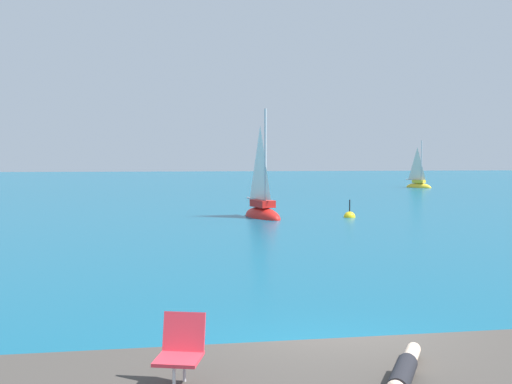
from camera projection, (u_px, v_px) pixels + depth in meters
The scene contains 7 objects.
ground_plane at pixel (330, 364), 10.12m from camera, with size 160.00×160.00×0.00m, color #0F5675.
boulder_inland at pixel (133, 384), 9.25m from camera, with size 1.10×0.88×0.60m, color #473639.
sailboat_near at pixel (262, 211), 30.99m from camera, with size 2.11×3.15×5.69m.
sailboat_far at pixel (419, 185), 53.82m from camera, with size 2.10×2.18×4.30m.
person_sunbather at pixel (404, 372), 7.39m from camera, with size 0.89×1.64×0.25m.
beach_chair at pixel (181, 347), 7.23m from camera, with size 0.60×0.68×0.80m.
marker_buoy at pixel (350, 217), 31.16m from camera, with size 0.56×0.56×1.13m.
Camera 1 is at (-2.02, -9.77, 3.39)m, focal length 45.48 mm.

